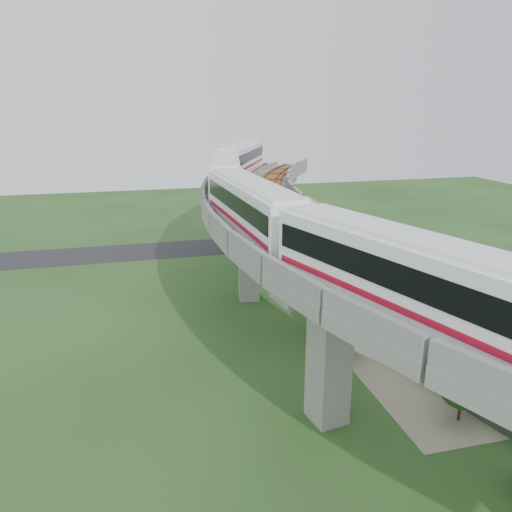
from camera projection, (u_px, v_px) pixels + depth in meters
The scene contains 15 objects.
ground at pixel (268, 345), 40.80m from camera, with size 160.00×160.00×0.00m, color #25451B.
dirt_lot at pixel (433, 337), 42.23m from camera, with size 18.00×26.00×0.04m, color gray.
asphalt_road at pixel (210, 247), 68.59m from camera, with size 60.00×8.00×0.03m, color #232326.
viaduct at pixel (316, 235), 39.04m from camera, with size 19.58×73.98×11.40m.
metro_train at pixel (263, 189), 40.39m from camera, with size 12.21×61.23×3.64m.
fence at pixel (377, 324), 42.87m from camera, with size 3.87×38.73×1.50m.
tree_0 at pixel (306, 241), 62.50m from camera, with size 2.51×2.51×3.49m.
tree_1 at pixel (303, 257), 58.20m from camera, with size 2.66×2.66×2.94m.
tree_2 at pixel (313, 275), 52.00m from camera, with size 2.74×2.74×2.99m.
tree_3 at pixel (331, 311), 42.21m from camera, with size 2.74×2.74×3.27m.
tree_4 at pixel (354, 329), 38.51m from camera, with size 3.16×3.16×3.65m.
tree_5 at pixel (462, 390), 30.50m from camera, with size 2.67×2.67×3.32m.
car_white at pixel (435, 341), 40.11m from camera, with size 1.46×3.63×1.24m, color white.
car_red at pixel (455, 340), 40.46m from camera, with size 1.19×3.42×1.13m, color maroon.
car_dark at pixel (422, 300), 48.29m from camera, with size 1.83×4.51×1.31m, color black.
Camera 1 is at (-10.00, -35.46, 19.03)m, focal length 35.00 mm.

